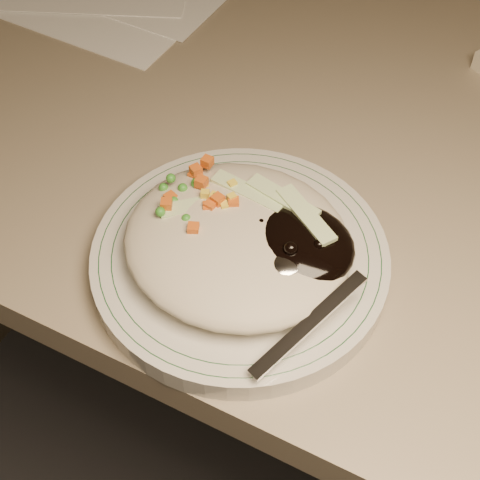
% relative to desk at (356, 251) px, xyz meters
% --- Properties ---
extents(desk, '(1.40, 0.70, 0.74)m').
position_rel_desk_xyz_m(desk, '(0.00, 0.00, 0.00)').
color(desk, gray).
rests_on(desk, ground).
extents(plate, '(0.26, 0.26, 0.02)m').
position_rel_desk_xyz_m(plate, '(-0.05, -0.22, 0.21)').
color(plate, beige).
rests_on(plate, desk).
extents(plate_rim, '(0.24, 0.24, 0.00)m').
position_rel_desk_xyz_m(plate_rim, '(-0.05, -0.22, 0.22)').
color(plate_rim, '#144723').
rests_on(plate_rim, plate).
extents(meal, '(0.21, 0.19, 0.05)m').
position_rel_desk_xyz_m(meal, '(-0.05, -0.22, 0.24)').
color(meal, '#B1A690').
rests_on(meal, plate).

